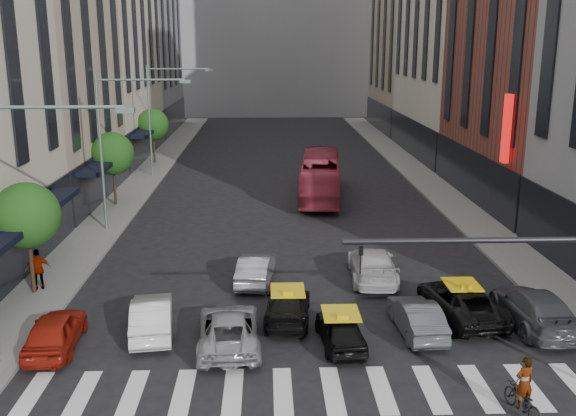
{
  "coord_description": "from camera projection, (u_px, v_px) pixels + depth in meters",
  "views": [
    {
      "loc": [
        -1.47,
        -16.96,
        10.83
      ],
      "look_at": [
        -0.55,
        9.6,
        4.0
      ],
      "focal_mm": 40.0,
      "sensor_mm": 36.0,
      "label": 1
    }
  ],
  "objects": [
    {
      "name": "sidewalk_left",
      "position": [
        132.0,
        192.0,
        47.79
      ],
      "size": [
        3.0,
        96.0,
        0.15
      ],
      "primitive_type": "cube",
      "color": "slate",
      "rests_on": "ground"
    },
    {
      "name": "sidewalk_right",
      "position": [
        438.0,
        190.0,
        48.56
      ],
      "size": [
        3.0,
        96.0,
        0.15
      ],
      "primitive_type": "cube",
      "color": "slate",
      "rests_on": "ground"
    },
    {
      "name": "building_left_b",
      "position": [
        32.0,
        25.0,
        42.7
      ],
      "size": [
        8.0,
        16.0,
        24.0
      ],
      "primitive_type": "cube",
      "color": "tan",
      "rests_on": "ground"
    },
    {
      "name": "building_left_d",
      "position": [
        137.0,
        8.0,
        77.77
      ],
      "size": [
        8.0,
        18.0,
        30.0
      ],
      "primitive_type": "cube",
      "color": "gray",
      "rests_on": "ground"
    },
    {
      "name": "building_right_b",
      "position": [
        542.0,
        10.0,
        42.62
      ],
      "size": [
        8.0,
        18.0,
        26.0
      ],
      "primitive_type": "cube",
      "color": "brown",
      "rests_on": "ground"
    },
    {
      "name": "building_right_d",
      "position": [
        414.0,
        17.0,
        79.15
      ],
      "size": [
        8.0,
        18.0,
        28.0
      ],
      "primitive_type": "cube",
      "color": "tan",
      "rests_on": "ground"
    },
    {
      "name": "tree_near",
      "position": [
        26.0,
        216.0,
        27.53
      ],
      "size": [
        2.88,
        2.88,
        4.95
      ],
      "color": "black",
      "rests_on": "sidewalk_left"
    },
    {
      "name": "tree_mid",
      "position": [
        112.0,
        154.0,
        43.02
      ],
      "size": [
        2.88,
        2.88,
        4.95
      ],
      "color": "black",
      "rests_on": "sidewalk_left"
    },
    {
      "name": "tree_far",
      "position": [
        153.0,
        125.0,
        58.51
      ],
      "size": [
        2.88,
        2.88,
        4.95
      ],
      "color": "black",
      "rests_on": "sidewalk_left"
    },
    {
      "name": "streetlamp_near",
      "position": [
        8.0,
        197.0,
        21.22
      ],
      "size": [
        5.38,
        0.25,
        9.0
      ],
      "color": "gray",
      "rests_on": "sidewalk_left"
    },
    {
      "name": "streetlamp_mid",
      "position": [
        116.0,
        132.0,
        36.71
      ],
      "size": [
        5.38,
        0.25,
        9.0
      ],
      "color": "gray",
      "rests_on": "sidewalk_left"
    },
    {
      "name": "streetlamp_far",
      "position": [
        161.0,
        106.0,
        52.2
      ],
      "size": [
        5.38,
        0.25,
        9.0
      ],
      "color": "gray",
      "rests_on": "sidewalk_left"
    },
    {
      "name": "liberty_sign",
      "position": [
        507.0,
        129.0,
        37.44
      ],
      "size": [
        0.3,
        0.7,
        4.0
      ],
      "color": "red",
      "rests_on": "ground"
    },
    {
      "name": "car_red",
      "position": [
        55.0,
        331.0,
        23.29
      ],
      "size": [
        1.87,
        4.18,
        1.4
      ],
      "primitive_type": "imported",
      "rotation": [
        0.0,
        0.0,
        3.2
      ],
      "color": "#9B1B0E",
      "rests_on": "ground"
    },
    {
      "name": "car_white_front",
      "position": [
        152.0,
        316.0,
        24.57
      ],
      "size": [
        2.08,
        4.46,
        1.41
      ],
      "primitive_type": "imported",
      "rotation": [
        0.0,
        0.0,
        3.28
      ],
      "color": "silver",
      "rests_on": "ground"
    },
    {
      "name": "car_silver",
      "position": [
        229.0,
        329.0,
        23.55
      ],
      "size": [
        2.5,
        4.96,
        1.35
      ],
      "primitive_type": "imported",
      "rotation": [
        0.0,
        0.0,
        3.2
      ],
      "color": "#A2A2A7",
      "rests_on": "ground"
    },
    {
      "name": "taxi_left",
      "position": [
        288.0,
        306.0,
        25.73
      ],
      "size": [
        2.1,
        4.45,
        1.25
      ],
      "primitive_type": "imported",
      "rotation": [
        0.0,
        0.0,
        3.06
      ],
      "color": "black",
      "rests_on": "ground"
    },
    {
      "name": "taxi_center",
      "position": [
        341.0,
        330.0,
        23.56
      ],
      "size": [
        1.78,
        3.8,
        1.26
      ],
      "primitive_type": "imported",
      "rotation": [
        0.0,
        0.0,
        3.22
      ],
      "color": "black",
      "rests_on": "ground"
    },
    {
      "name": "car_grey_mid",
      "position": [
        417.0,
        317.0,
        24.6
      ],
      "size": [
        1.66,
        4.09,
        1.32
      ],
      "primitive_type": "imported",
      "rotation": [
        0.0,
        0.0,
        3.21
      ],
      "color": "#46494F",
      "rests_on": "ground"
    },
    {
      "name": "taxi_right",
      "position": [
        461.0,
        301.0,
        25.96
      ],
      "size": [
        3.0,
        5.33,
        1.41
      ],
      "primitive_type": "imported",
      "rotation": [
        0.0,
        0.0,
        3.28
      ],
      "color": "black",
      "rests_on": "ground"
    },
    {
      "name": "car_grey_curb",
      "position": [
        534.0,
        308.0,
        25.15
      ],
      "size": [
        2.21,
        5.25,
        1.51
      ],
      "primitive_type": "imported",
      "rotation": [
        0.0,
        0.0,
        3.16
      ],
      "color": "#44464C",
      "rests_on": "ground"
    },
    {
      "name": "car_row2_left",
      "position": [
        256.0,
        268.0,
        29.82
      ],
      "size": [
        1.91,
        4.25,
        1.35
      ],
      "primitive_type": "imported",
      "rotation": [
        0.0,
        0.0,
        3.02
      ],
      "color": "#A2A2A7",
      "rests_on": "ground"
    },
    {
      "name": "car_row2_right",
      "position": [
        372.0,
        264.0,
        30.17
      ],
      "size": [
        2.38,
        5.25,
        1.49
      ],
      "primitive_type": "imported",
      "rotation": [
        0.0,
        0.0,
        3.09
      ],
      "color": "silver",
      "rests_on": "ground"
    },
    {
      "name": "bus",
      "position": [
        320.0,
        177.0,
        45.96
      ],
      "size": [
        3.71,
        11.41,
        3.12
      ],
      "primitive_type": "imported",
      "rotation": [
        0.0,
        0.0,
        3.04
      ],
      "color": "#BA364C",
      "rests_on": "ground"
    },
    {
      "name": "motorcycle",
      "position": [
        522.0,
        401.0,
        19.16
      ],
      "size": [
        1.06,
        1.88,
        0.94
      ],
      "primitive_type": "imported",
      "rotation": [
        0.0,
        0.0,
        3.4
      ],
      "color": "black",
      "rests_on": "ground"
    },
    {
      "name": "rider",
      "position": [
        526.0,
        361.0,
        18.84
      ],
      "size": [
        0.69,
        0.54,
        1.66
      ],
      "primitive_type": "imported",
      "rotation": [
        0.0,
        0.0,
        3.4
      ],
      "color": "gray",
      "rests_on": "motorcycle"
    },
    {
      "name": "pedestrian_far",
      "position": [
        38.0,
        269.0,
        28.53
      ],
      "size": [
        1.18,
        0.78,
        1.87
      ],
      "primitive_type": "imported",
      "rotation": [
        0.0,
        0.0,
        3.46
      ],
      "color": "gray",
      "rests_on": "sidewalk_left"
    }
  ]
}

